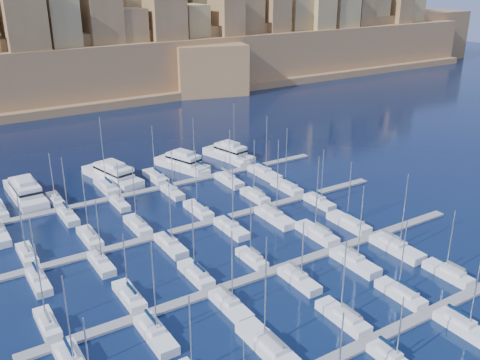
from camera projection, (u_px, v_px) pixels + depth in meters
ground at (238, 242)px, 99.49m from camera, size 600.00×600.00×0.00m
pontoon_near at (372, 341)px, 72.71m from camera, size 84.00×2.00×0.40m
pontoon_mid_near at (276, 270)px, 89.99m from camera, size 84.00×2.00×0.40m
pontoon_mid_far at (212, 221)px, 107.28m from camera, size 84.00×2.00×0.40m
pontoon_far at (165, 187)px, 124.56m from camera, size 84.00×2.00×0.40m
sailboat_2 at (267, 345)px, 70.95m from camera, size 3.24×10.79×16.87m
sailboat_3 at (343, 317)px, 76.73m from camera, size 2.75×9.18×13.44m
sailboat_4 at (401, 294)px, 82.32m from camera, size 2.58×8.61×13.30m
sailboat_5 at (448, 273)px, 87.92m from camera, size 2.57×8.56×12.12m
sailboat_9 at (393, 360)px, 68.41m from camera, size 2.22×7.41×10.73m
sailboat_10 at (464, 328)px, 74.51m from camera, size 2.70×9.02×12.15m
sailboat_12 at (47, 324)px, 75.35m from camera, size 2.33×7.77×13.48m
sailboat_13 at (129, 296)px, 81.82m from camera, size 2.56×8.52×11.39m
sailboat_14 at (196, 274)px, 87.64m from camera, size 2.60×8.66×14.12m
sailboat_15 at (252, 258)px, 92.46m from camera, size 2.21×7.37×11.80m
sailboat_16 at (317, 233)px, 101.22m from camera, size 2.97×9.90×16.25m
sailboat_17 at (349, 223)px, 105.35m from camera, size 2.99×9.95×13.64m
sailboat_19 at (156, 334)px, 73.15m from camera, size 2.82×9.41×15.45m
sailboat_20 at (230, 305)px, 79.42m from camera, size 2.67×8.90×13.70m
sailboat_21 at (299, 280)px, 86.10m from camera, size 2.57×8.55×11.59m
sailboat_22 at (354, 262)px, 91.33m from camera, size 2.96×9.88×15.21m
sailboat_23 at (396, 248)px, 95.90m from camera, size 3.22×10.73×15.34m
sailboat_24 at (27, 254)px, 93.77m from camera, size 2.44×8.13×12.26m
sailboat_25 at (90, 237)px, 99.67m from camera, size 2.64×8.78×14.21m
sailboat_26 at (138, 225)px, 104.43m from camera, size 2.65×8.84×13.13m
sailboat_27 at (198, 210)px, 111.19m from camera, size 2.67×8.91×13.82m
sailboat_28 at (255, 196)px, 118.05m from camera, size 2.55×8.48×13.80m
sailboat_29 at (287, 187)px, 122.81m from camera, size 2.75×9.17×14.89m
sailboat_30 at (39, 281)px, 85.68m from camera, size 2.52×8.39×12.56m
sailboat_31 at (101, 263)px, 90.93m from camera, size 2.46×8.20×12.93m
sailboat_32 at (171, 245)px, 96.95m from camera, size 2.74×9.14×14.02m
sailboat_33 at (231, 228)px, 103.29m from camera, size 2.80×9.34×13.56m
sailboat_34 at (275, 217)px, 107.87m from camera, size 3.10×10.35×17.52m
sailboat_35 at (319, 202)px, 115.04m from camera, size 2.45×8.16×12.98m
sailboat_37 at (56, 200)px, 116.17m from camera, size 2.31×7.69×11.54m
sailboat_38 at (107, 186)px, 123.13m from camera, size 3.08×10.27×17.40m
sailboat_39 at (156, 177)px, 128.92m from camera, size 2.89×9.63×13.68m
sailboat_40 at (196, 168)px, 134.70m from camera, size 3.08×10.28×13.91m
sailboat_41 at (235, 160)px, 140.46m from camera, size 3.02×10.08×16.11m
sailboat_43 at (68, 216)px, 108.44m from camera, size 2.50×8.33×13.74m
sailboat_44 at (120, 203)px, 114.42m from camera, size 2.18×7.28×10.32m
sailboat_45 at (172, 192)px, 120.25m from camera, size 2.41×8.04×10.81m
sailboat_46 at (229, 180)px, 126.92m from camera, size 2.84×9.45×13.60m
sailboat_47 at (264, 173)px, 131.34m from camera, size 3.21×10.70×15.58m
motor_yacht_a at (25, 192)px, 117.77m from camera, size 6.09×18.68×5.25m
motor_yacht_b at (113, 174)px, 127.89m from camera, size 9.63×19.52×5.25m
motor_yacht_c at (182, 162)px, 135.63m from camera, size 9.57×16.34×5.25m
motor_yacht_d at (229, 153)px, 142.58m from camera, size 8.14×16.33×5.25m
fortified_city at (33, 56)px, 215.98m from camera, size 460.00×108.95×59.52m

